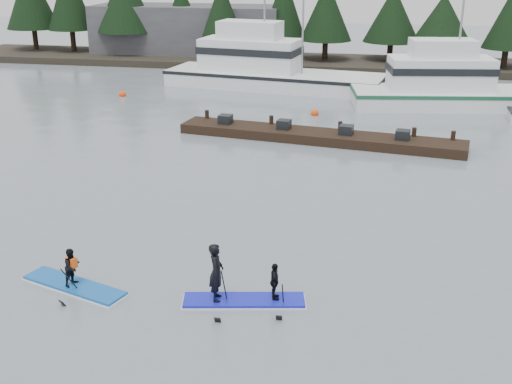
% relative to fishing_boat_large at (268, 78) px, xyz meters
% --- Properties ---
extents(ground, '(160.00, 160.00, 0.00)m').
position_rel_fishing_boat_large_xyz_m(ground, '(4.04, -31.58, -0.71)').
color(ground, slate).
rests_on(ground, ground).
extents(far_shore, '(70.00, 8.00, 0.60)m').
position_rel_fishing_boat_large_xyz_m(far_shore, '(4.04, 10.42, -0.41)').
color(far_shore, '#2D281E').
rests_on(far_shore, ground).
extents(treeline, '(60.00, 4.00, 8.00)m').
position_rel_fishing_boat_large_xyz_m(treeline, '(4.04, 10.42, -0.71)').
color(treeline, black).
rests_on(treeline, ground).
extents(waterfront_building, '(18.00, 6.00, 5.00)m').
position_rel_fishing_boat_large_xyz_m(waterfront_building, '(-9.96, 12.42, 1.79)').
color(waterfront_building, '#4C4C51').
rests_on(waterfront_building, ground).
extents(fishing_boat_large, '(16.96, 6.97, 9.43)m').
position_rel_fishing_boat_large_xyz_m(fishing_boat_large, '(0.00, 0.00, 0.00)').
color(fishing_boat_large, white).
rests_on(fishing_boat_large, ground).
extents(fishing_boat_medium, '(15.25, 6.48, 8.75)m').
position_rel_fishing_boat_large_xyz_m(fishing_boat_medium, '(13.61, -4.07, -0.08)').
color(fishing_boat_medium, white).
rests_on(fishing_boat_medium, ground).
extents(floating_dock, '(15.87, 4.38, 0.52)m').
position_rel_fishing_boat_large_xyz_m(floating_dock, '(5.33, -14.24, -0.44)').
color(floating_dock, black).
rests_on(floating_dock, ground).
extents(buoy_a, '(0.50, 0.50, 0.50)m').
position_rel_fishing_boat_large_xyz_m(buoy_a, '(-9.72, -5.25, -0.71)').
color(buoy_a, '#FF3E0C').
rests_on(buoy_a, ground).
extents(buoy_b, '(0.49, 0.49, 0.49)m').
position_rel_fishing_boat_large_xyz_m(buoy_b, '(4.48, -8.31, -0.71)').
color(buoy_b, '#FF3E0C').
rests_on(buoy_b, ground).
extents(buoy_c, '(0.63, 0.63, 0.63)m').
position_rel_fishing_boat_large_xyz_m(buoy_c, '(14.68, -4.50, -0.71)').
color(buoy_c, '#FF3E0C').
rests_on(buoy_c, ground).
extents(paddleboard_solo, '(3.64, 1.94, 1.80)m').
position_rel_fishing_boat_large_xyz_m(paddleboard_solo, '(-0.43, -32.07, -0.34)').
color(paddleboard_solo, '#1153A5').
rests_on(paddleboard_solo, ground).
extents(paddleboard_duo, '(3.68, 1.58, 2.40)m').
position_rel_fishing_boat_large_xyz_m(paddleboard_duo, '(4.73, -31.97, -0.09)').
color(paddleboard_duo, '#141ABB').
rests_on(paddleboard_duo, ground).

